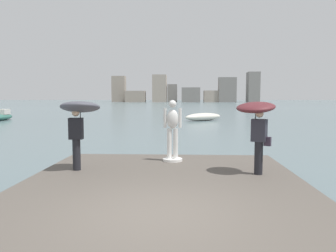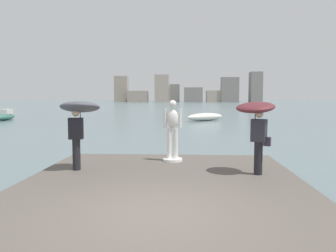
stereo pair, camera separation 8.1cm
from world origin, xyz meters
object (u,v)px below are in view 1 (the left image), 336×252
object	(u,v)px
boat_mid	(203,117)
boat_far	(3,116)
statue_white_figure	(173,133)
onlooker_right	(257,117)
onlooker_left	(79,114)

from	to	relation	value
boat_mid	boat_far	size ratio (longest dim) A/B	1.21
statue_white_figure	boat_far	distance (m)	30.22
statue_white_figure	boat_far	xyz separation A→B (m)	(-18.62, 23.78, -0.90)
onlooker_right	onlooker_left	bearing A→B (deg)	176.82
statue_white_figure	onlooker_left	distance (m)	3.02
onlooker_right	boat_mid	size ratio (longest dim) A/B	0.45
onlooker_right	boat_far	world-z (taller)	onlooker_right
boat_mid	boat_far	distance (m)	21.02
statue_white_figure	onlooker_right	xyz separation A→B (m)	(2.29, -1.70, 0.61)
onlooker_left	boat_far	distance (m)	29.93
onlooker_left	boat_far	size ratio (longest dim) A/B	0.55
onlooker_right	boat_mid	world-z (taller)	onlooker_right
statue_white_figure	onlooker_right	bearing A→B (deg)	-36.63
statue_white_figure	onlooker_left	world-z (taller)	onlooker_left
statue_white_figure	onlooker_left	xyz separation A→B (m)	(-2.57, -1.43, 0.66)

